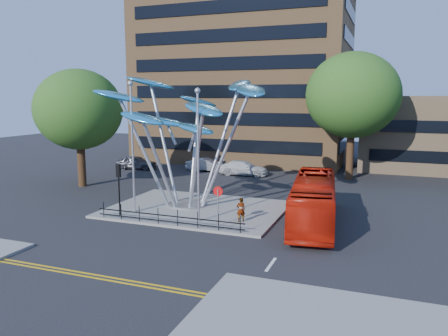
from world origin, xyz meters
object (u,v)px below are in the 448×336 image
at_px(parked_car_mid, 206,165).
at_px(tree_right, 353,95).
at_px(no_entry_sign_island, 218,199).
at_px(red_bus, 314,200).
at_px(pedestrian, 241,210).
at_px(traffic_light_island, 119,179).
at_px(parked_car_left, 136,162).
at_px(street_lamp_right, 198,143).
at_px(leaf_sculpture, 186,112).
at_px(tree_left, 79,110).
at_px(parked_car_right, 244,168).
at_px(street_lamp_left, 132,136).

bearing_deg(parked_car_mid, tree_right, -86.82).
bearing_deg(no_entry_sign_island, red_bus, 30.10).
bearing_deg(no_entry_sign_island, pedestrian, 53.54).
xyz_separation_m(traffic_light_island, pedestrian, (8.00, 1.37, -1.69)).
xyz_separation_m(red_bus, parked_car_left, (-21.78, 14.25, -0.75)).
relative_size(street_lamp_right, red_bus, 0.77).
height_order(pedestrian, parked_car_left, pedestrian).
height_order(street_lamp_right, pedestrian, street_lamp_right).
bearing_deg(parked_car_mid, pedestrian, -150.29).
relative_size(no_entry_sign_island, red_bus, 0.23).
bearing_deg(leaf_sculpture, parked_car_mid, 107.87).
distance_m(tree_right, no_entry_sign_island, 21.31).
relative_size(tree_left, parked_car_mid, 2.41).
xyz_separation_m(no_entry_sign_island, parked_car_right, (-4.28, 17.92, -1.09)).
relative_size(parked_car_left, parked_car_mid, 1.02).
bearing_deg(parked_car_right, traffic_light_island, 167.24).
distance_m(street_lamp_left, traffic_light_island, 2.96).
bearing_deg(leaf_sculpture, parked_car_left, 133.53).
relative_size(tree_right, parked_car_mid, 2.83).
relative_size(street_lamp_left, street_lamp_right, 1.06).
distance_m(street_lamp_left, no_entry_sign_island, 7.47).
height_order(no_entry_sign_island, parked_car_left, no_entry_sign_island).
xyz_separation_m(traffic_light_island, no_entry_sign_island, (7.00, 0.02, -0.80)).
distance_m(no_entry_sign_island, parked_car_mid, 20.75).
height_order(red_bus, parked_car_mid, red_bus).
bearing_deg(street_lamp_right, traffic_light_island, -174.81).
distance_m(traffic_light_island, parked_car_right, 18.24).
bearing_deg(tree_right, pedestrian, -105.42).
bearing_deg(parked_car_left, street_lamp_right, -146.48).
bearing_deg(no_entry_sign_island, parked_car_left, 133.72).
bearing_deg(traffic_light_island, no_entry_sign_island, 0.13).
height_order(street_lamp_left, street_lamp_right, street_lamp_left).
height_order(tree_left, parked_car_right, tree_left).
bearing_deg(no_entry_sign_island, leaf_sculpture, 134.33).
distance_m(tree_right, parked_car_right, 12.71).
bearing_deg(traffic_light_island, parked_car_left, 118.86).
height_order(tree_right, tree_left, tree_right).
height_order(tree_right, pedestrian, tree_right).
distance_m(street_lamp_right, parked_car_left, 22.97).
bearing_deg(tree_left, red_bus, -11.82).
relative_size(tree_left, pedestrian, 6.69).
bearing_deg(street_lamp_right, tree_right, 68.46).
xyz_separation_m(tree_right, no_entry_sign_island, (-6.00, -19.48, -6.22)).
xyz_separation_m(red_bus, parked_car_right, (-9.52, 14.89, -0.77)).
bearing_deg(pedestrian, tree_right, -136.78).
xyz_separation_m(street_lamp_left, no_entry_sign_island, (6.50, -0.98, -3.54)).
relative_size(red_bus, pedestrian, 6.97).
height_order(leaf_sculpture, parked_car_left, leaf_sculpture).
distance_m(red_bus, pedestrian, 4.60).
height_order(pedestrian, parked_car_right, pedestrian).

